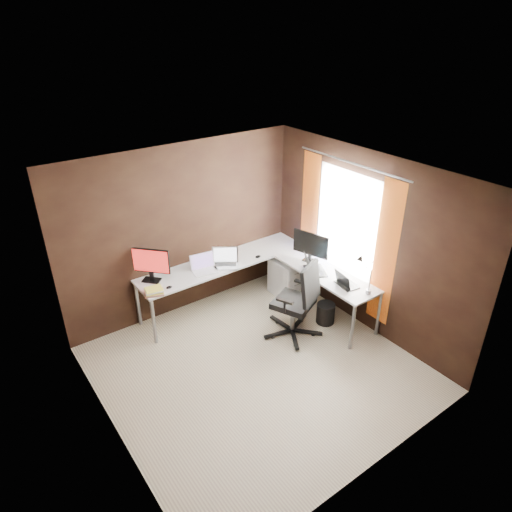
{
  "coord_description": "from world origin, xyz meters",
  "views": [
    {
      "loc": [
        -2.62,
        -3.56,
        3.98
      ],
      "look_at": [
        0.67,
        0.95,
        1.0
      ],
      "focal_mm": 32.0,
      "sensor_mm": 36.0,
      "label": 1
    }
  ],
  "objects": [
    {
      "name": "laptop_silver",
      "position": [
        0.45,
        1.41,
        0.78
      ],
      "size": [
        0.47,
        0.44,
        0.25
      ],
      "rotation": [
        0.0,
        0.0,
        -0.58
      ],
      "color": "silver",
      "rests_on": "desk"
    },
    {
      "name": "desk",
      "position": [
        0.84,
        1.04,
        0.68
      ],
      "size": [
        2.65,
        2.25,
        0.73
      ],
      "color": "silver",
      "rests_on": "ground"
    },
    {
      "name": "desk_lamp",
      "position": [
        1.48,
        -0.29,
        1.07
      ],
      "size": [
        0.18,
        0.21,
        0.54
      ],
      "rotation": [
        0.0,
        0.0,
        -0.26
      ],
      "color": "slate",
      "rests_on": "desk"
    },
    {
      "name": "monitor_left",
      "position": [
        -0.61,
        1.63,
        1.0
      ],
      "size": [
        0.39,
        0.42,
        0.48
      ],
      "rotation": [
        0.0,
        0.0,
        -0.83
      ],
      "color": "black",
      "rests_on": "desk"
    },
    {
      "name": "laptop_black_big",
      "position": [
        1.34,
        0.5,
        0.78
      ],
      "size": [
        0.4,
        0.45,
        0.25
      ],
      "rotation": [
        0.0,
        0.0,
        1.11
      ],
      "color": "black",
      "rests_on": "desk"
    },
    {
      "name": "laptop_black_small",
      "position": [
        1.44,
        -0.03,
        0.78
      ],
      "size": [
        0.27,
        0.34,
        0.21
      ],
      "rotation": [
        0.0,
        0.0,
        1.41
      ],
      "color": "black",
      "rests_on": "desk"
    },
    {
      "name": "office_chair",
      "position": [
        0.85,
        0.28,
        0.33
      ],
      "size": [
        0.65,
        0.69,
        1.14
      ],
      "rotation": [
        0.0,
        0.0,
        0.41
      ],
      "color": "black",
      "rests_on": "ground"
    },
    {
      "name": "room",
      "position": [
        0.34,
        0.07,
        1.28
      ],
      "size": [
        3.6,
        3.6,
        2.5
      ],
      "color": "beige",
      "rests_on": "ground"
    },
    {
      "name": "monitor_right",
      "position": [
        1.51,
        0.75,
        0.99
      ],
      "size": [
        0.22,
        0.55,
        0.47
      ],
      "rotation": [
        0.0,
        0.0,
        1.89
      ],
      "color": "black",
      "rests_on": "desk"
    },
    {
      "name": "drawer_pedestal",
      "position": [
        1.43,
        1.15,
        0.3
      ],
      "size": [
        0.42,
        0.5,
        0.6
      ],
      "primitive_type": "cube",
      "color": "silver",
      "rests_on": "ground"
    },
    {
      "name": "mouse_left",
      "position": [
        -0.51,
        1.3,
        0.75
      ],
      "size": [
        0.09,
        0.07,
        0.03
      ],
      "primitive_type": "ellipsoid",
      "rotation": [
        0.0,
        0.0,
        -0.17
      ],
      "color": "black",
      "rests_on": "desk"
    },
    {
      "name": "wastebasket",
      "position": [
        1.38,
        0.22,
        0.15
      ],
      "size": [
        0.3,
        0.3,
        0.31
      ],
      "primitive_type": "cylinder",
      "rotation": [
        0.0,
        0.0,
        -0.15
      ],
      "color": "black",
      "rests_on": "ground"
    },
    {
      "name": "laptop_white",
      "position": [
        0.11,
        1.44,
        0.78
      ],
      "size": [
        0.39,
        0.3,
        0.24
      ],
      "rotation": [
        0.0,
        0.0,
        -0.15
      ],
      "color": "silver",
      "rests_on": "desk"
    },
    {
      "name": "book_stack",
      "position": [
        -0.73,
        1.3,
        0.77
      ],
      "size": [
        0.3,
        0.27,
        0.08
      ],
      "rotation": [
        0.0,
        0.0,
        -0.27
      ],
      "color": "#AD755D",
      "rests_on": "desk"
    },
    {
      "name": "mouse_corner",
      "position": [
        0.96,
        1.3,
        0.75
      ],
      "size": [
        0.1,
        0.07,
        0.04
      ],
      "primitive_type": "ellipsoid",
      "rotation": [
        0.0,
        0.0,
        -0.15
      ],
      "color": "black",
      "rests_on": "desk"
    }
  ]
}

